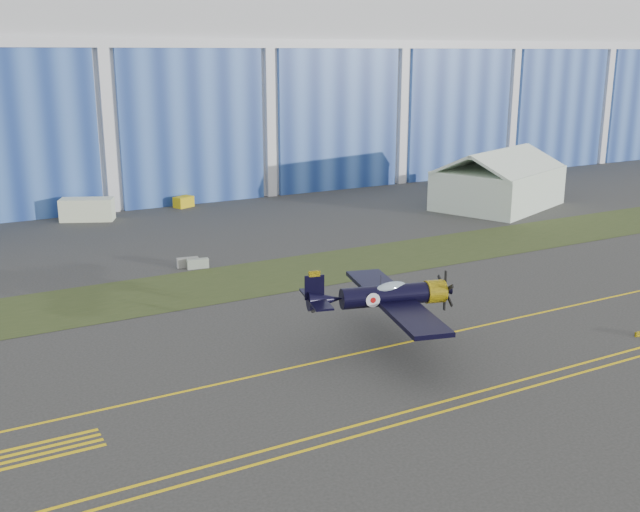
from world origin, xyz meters
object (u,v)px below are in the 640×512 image
warbird (385,296)px  tug (184,202)px  shipping_container (87,209)px  tent (499,178)px

warbird → tug: (3.89, 52.65, -3.03)m
shipping_container → tug: bearing=33.6°
warbird → tug: warbird is taller
warbird → shipping_container: 51.38m
shipping_container → tug: 12.87m
warbird → shipping_container: bearing=114.1°
warbird → tent: 51.69m
warbird → tent: bearing=54.1°
tug → tent: bearing=-51.9°
shipping_container → tug: size_ratio=2.56×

